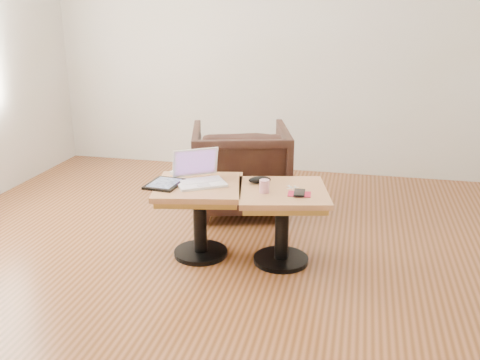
% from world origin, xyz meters
% --- Properties ---
extents(room_shell, '(4.52, 4.52, 2.71)m').
position_xyz_m(room_shell, '(0.00, 0.00, 1.35)').
color(room_shell, brown).
rests_on(room_shell, ground).
extents(side_table_left, '(0.66, 0.66, 0.51)m').
position_xyz_m(side_table_left, '(-0.12, 0.14, 0.38)').
color(side_table_left, black).
rests_on(side_table_left, ground).
extents(side_table_right, '(0.67, 0.67, 0.51)m').
position_xyz_m(side_table_right, '(0.43, 0.16, 0.38)').
color(side_table_right, black).
rests_on(side_table_right, ground).
extents(laptop, '(0.40, 0.39, 0.22)m').
position_xyz_m(laptop, '(-0.13, 0.17, 0.55)').
color(laptop, white).
rests_on(laptop, side_table_left).
extents(tablet, '(0.22, 0.27, 0.02)m').
position_xyz_m(tablet, '(-0.34, 0.07, 0.52)').
color(tablet, black).
rests_on(tablet, side_table_left).
extents(charging_adapter, '(0.05, 0.05, 0.02)m').
position_xyz_m(charging_adapter, '(-0.36, 0.31, 0.52)').
color(charging_adapter, white).
rests_on(charging_adapter, side_table_left).
extents(glasses_case, '(0.16, 0.12, 0.05)m').
position_xyz_m(glasses_case, '(0.26, 0.25, 0.53)').
color(glasses_case, black).
rests_on(glasses_case, side_table_right).
extents(striped_cup, '(0.08, 0.08, 0.08)m').
position_xyz_m(striped_cup, '(0.32, 0.08, 0.55)').
color(striped_cup, '#BF3F64').
rests_on(striped_cup, side_table_right).
extents(earbuds_tangle, '(0.08, 0.05, 0.02)m').
position_xyz_m(earbuds_tangle, '(0.48, 0.21, 0.52)').
color(earbuds_tangle, white).
rests_on(earbuds_tangle, side_table_right).
extents(phone_on_sleeve, '(0.15, 0.13, 0.02)m').
position_xyz_m(phone_on_sleeve, '(0.54, 0.09, 0.52)').
color(phone_on_sleeve, maroon).
rests_on(phone_on_sleeve, side_table_right).
extents(armchair, '(0.94, 0.96, 0.71)m').
position_xyz_m(armchair, '(-0.05, 1.04, 0.36)').
color(armchair, black).
rests_on(armchair, ground).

